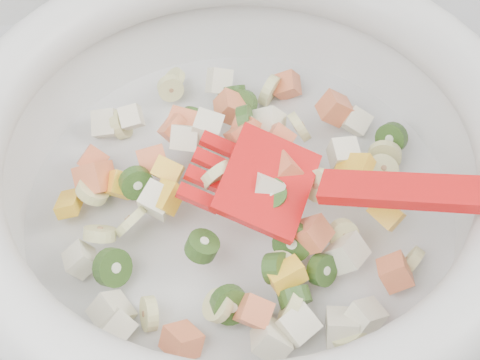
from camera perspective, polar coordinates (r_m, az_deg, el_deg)
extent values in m
cylinder|color=silver|center=(0.58, 0.00, -2.40)|extent=(0.35, 0.35, 0.02)
torus|color=silver|center=(0.51, 0.00, 2.78)|extent=(0.42, 0.42, 0.05)
cylinder|color=#CFCE8A|center=(0.54, -10.82, -4.12)|extent=(0.03, 0.03, 0.03)
cylinder|color=#CFCE8A|center=(0.62, -9.20, 4.32)|extent=(0.02, 0.03, 0.03)
cylinder|color=#CFCE8A|center=(0.64, -5.23, 7.69)|extent=(0.02, 0.03, 0.02)
cylinder|color=#CFCE8A|center=(0.51, 8.34, -11.73)|extent=(0.04, 0.04, 0.02)
cylinder|color=#CFCE8A|center=(0.63, 2.28, 6.94)|extent=(0.03, 0.03, 0.04)
cylinder|color=#CFCE8A|center=(0.54, -8.50, -3.18)|extent=(0.03, 0.03, 0.03)
cylinder|color=#CFCE8A|center=(0.50, -1.75, -9.70)|extent=(0.03, 0.03, 0.03)
cylinder|color=#CFCE8A|center=(0.51, 3.98, -9.67)|extent=(0.03, 0.03, 0.03)
cylinder|color=#CFCE8A|center=(0.54, 13.04, -6.28)|extent=(0.03, 0.03, 0.03)
cylinder|color=#CFCE8A|center=(0.52, -1.73, 0.40)|extent=(0.03, 0.03, 0.03)
cylinder|color=#CFCE8A|center=(0.56, -11.35, -0.85)|extent=(0.03, 0.04, 0.02)
cylinder|color=#CFCE8A|center=(0.57, 4.62, 4.13)|extent=(0.02, 0.03, 0.03)
cylinder|color=#CFCE8A|center=(0.58, 10.96, 0.73)|extent=(0.03, 0.03, 0.02)
cylinder|color=#CFCE8A|center=(0.53, 6.14, -0.40)|extent=(0.03, 0.03, 0.03)
cylinder|color=#CFCE8A|center=(0.53, 7.98, -4.19)|extent=(0.03, 0.02, 0.03)
cylinder|color=#CFCE8A|center=(0.59, 11.15, 1.86)|extent=(0.03, 0.02, 0.03)
cylinder|color=#CFCE8A|center=(0.63, -5.41, 7.09)|extent=(0.03, 0.02, 0.03)
cylinder|color=#CFCE8A|center=(0.51, -7.07, -10.25)|extent=(0.02, 0.03, 0.03)
cylinder|color=#CFCE8A|center=(0.51, 3.13, -6.91)|extent=(0.03, 0.03, 0.01)
cube|color=#FF9250|center=(0.58, -5.00, 3.89)|extent=(0.03, 0.03, 0.03)
cube|color=#FF9250|center=(0.64, 3.64, 7.36)|extent=(0.03, 0.03, 0.03)
cube|color=#FF9250|center=(0.50, -4.55, -12.36)|extent=(0.03, 0.03, 0.03)
cube|color=#FF9250|center=(0.57, -11.19, 0.08)|extent=(0.03, 0.04, 0.04)
cube|color=#FF9250|center=(0.59, -11.33, 1.53)|extent=(0.03, 0.03, 0.03)
cube|color=#FF9250|center=(0.55, 0.36, 3.28)|extent=(0.03, 0.03, 0.03)
cube|color=#FF9250|center=(0.60, -0.78, 5.66)|extent=(0.03, 0.02, 0.03)
cube|color=#FF9250|center=(0.58, -4.36, 4.23)|extent=(0.03, 0.03, 0.03)
cube|color=#FF9250|center=(0.53, 3.51, 0.82)|extent=(0.02, 0.02, 0.03)
cube|color=#FF9250|center=(0.56, 0.46, 3.90)|extent=(0.03, 0.03, 0.03)
cube|color=#FF9250|center=(0.50, 1.08, -10.18)|extent=(0.03, 0.03, 0.03)
cube|color=#FF9250|center=(0.61, 7.33, 5.55)|extent=(0.03, 0.02, 0.03)
cube|color=#FF9250|center=(0.53, 11.95, -7.02)|extent=(0.03, 0.03, 0.03)
cube|color=#FF9250|center=(0.56, -6.80, 1.53)|extent=(0.02, 0.03, 0.03)
cube|color=#FF9250|center=(0.55, 2.99, 3.15)|extent=(0.03, 0.03, 0.03)
cube|color=#FF9250|center=(0.52, 5.51, -4.28)|extent=(0.04, 0.03, 0.03)
cylinder|color=#4C8D2F|center=(0.60, 11.67, 3.21)|extent=(0.03, 0.03, 0.04)
cylinder|color=#4C8D2F|center=(0.52, 6.39, -6.96)|extent=(0.03, 0.03, 0.03)
cylinder|color=#4C8D2F|center=(0.51, -2.96, -5.16)|extent=(0.03, 0.03, 0.02)
cylinder|color=#4C8D2F|center=(0.55, -8.06, -0.23)|extent=(0.03, 0.02, 0.03)
cylinder|color=#4C8D2F|center=(0.61, 0.19, 5.94)|extent=(0.03, 0.03, 0.03)
cylinder|color=#4C8D2F|center=(0.59, -3.50, 4.59)|extent=(0.03, 0.03, 0.03)
cylinder|color=#4C8D2F|center=(0.50, -0.79, -9.65)|extent=(0.04, 0.03, 0.03)
cylinder|color=#4C8D2F|center=(0.51, 2.85, -6.86)|extent=(0.03, 0.03, 0.03)
cylinder|color=#4C8D2F|center=(0.52, 2.33, -1.25)|extent=(0.03, 0.03, 0.02)
cylinder|color=#4C8D2F|center=(0.51, 4.26, -9.07)|extent=(0.03, 0.02, 0.03)
cylinder|color=#4C8D2F|center=(0.57, -10.85, -0.23)|extent=(0.02, 0.03, 0.03)
cylinder|color=#4C8D2F|center=(0.52, -9.86, -6.71)|extent=(0.04, 0.04, 0.03)
cylinder|color=#4C8D2F|center=(0.52, 4.09, -4.83)|extent=(0.03, 0.03, 0.03)
cylinder|color=#4C8D2F|center=(0.56, 0.53, 4.47)|extent=(0.02, 0.04, 0.04)
cylinder|color=#4C8D2F|center=(0.63, -0.64, 6.84)|extent=(0.03, 0.03, 0.03)
cube|color=beige|center=(0.51, 9.55, -10.61)|extent=(0.03, 0.03, 0.03)
cube|color=beige|center=(0.51, -9.44, -11.08)|extent=(0.03, 0.03, 0.03)
cube|color=beige|center=(0.61, 9.02, 4.53)|extent=(0.03, 0.03, 0.03)
cube|color=beige|center=(0.61, -8.42, 4.86)|extent=(0.02, 0.03, 0.03)
cube|color=beige|center=(0.54, -12.27, -6.06)|extent=(0.03, 0.02, 0.03)
cube|color=beige|center=(0.62, -10.24, 4.28)|extent=(0.03, 0.03, 0.03)
cube|color=beige|center=(0.56, -2.62, 3.97)|extent=(0.03, 0.03, 0.03)
cube|color=beige|center=(0.50, 2.44, -12.28)|extent=(0.03, 0.03, 0.03)
cube|color=beige|center=(0.54, -6.43, -1.58)|extent=(0.03, 0.03, 0.03)
cube|color=beige|center=(0.52, -9.93, -10.09)|extent=(0.04, 0.03, 0.03)
cube|color=beige|center=(0.57, 8.05, 2.02)|extent=(0.02, 0.02, 0.02)
cube|color=beige|center=(0.57, -4.11, 3.29)|extent=(0.03, 0.03, 0.03)
cube|color=beige|center=(0.57, 2.21, 4.31)|extent=(0.03, 0.03, 0.03)
cube|color=beige|center=(0.52, 1.94, -0.74)|extent=(0.03, 0.03, 0.03)
cube|color=beige|center=(0.50, 4.45, -11.20)|extent=(0.03, 0.03, 0.03)
cube|color=beige|center=(0.51, 7.91, -11.32)|extent=(0.03, 0.03, 0.03)
cube|color=beige|center=(0.52, 8.24, -5.65)|extent=(0.04, 0.03, 0.03)
cube|color=beige|center=(0.63, -1.63, 7.67)|extent=(0.03, 0.03, 0.03)
cube|color=yellow|center=(0.56, 8.91, 1.07)|extent=(0.03, 0.03, 0.03)
cube|color=yellow|center=(0.53, -5.64, -1.35)|extent=(0.03, 0.03, 0.03)
cube|color=yellow|center=(0.56, -9.15, -0.38)|extent=(0.03, 0.02, 0.03)
cube|color=yellow|center=(0.54, -5.63, 0.74)|extent=(0.03, 0.03, 0.02)
cube|color=yellow|center=(0.57, -13.10, -1.78)|extent=(0.02, 0.03, 0.02)
cube|color=yellow|center=(0.55, 11.29, -2.53)|extent=(0.03, 0.03, 0.02)
cube|color=yellow|center=(0.50, 3.64, -7.35)|extent=(0.03, 0.02, 0.02)
cube|color=red|center=(0.52, 2.11, -0.16)|extent=(0.09, 0.09, 0.03)
cube|color=red|center=(0.54, -1.50, 2.68)|extent=(0.03, 0.03, 0.02)
cube|color=red|center=(0.53, -2.06, 1.37)|extent=(0.03, 0.03, 0.02)
cube|color=red|center=(0.52, -2.63, 0.00)|extent=(0.03, 0.03, 0.02)
cube|color=red|center=(0.51, -3.23, -1.41)|extent=(0.03, 0.03, 0.02)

